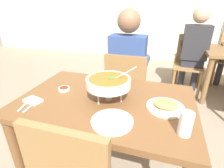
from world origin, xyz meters
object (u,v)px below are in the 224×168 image
(dining_table_main, at_px, (106,113))
(diner_main, at_px, (128,66))
(drink_glass, at_px, (185,125))
(curry_bowl, at_px, (108,83))
(appetizer_plate, at_px, (165,106))
(chair_bg_left, at_px, (189,60))
(rice_plate, at_px, (112,120))
(patron_bg_left, at_px, (195,47))
(chair_diner_main, at_px, (127,87))
(chair_bg_window, at_px, (194,54))
(sauce_dish, at_px, (64,89))

(dining_table_main, bearing_deg, diner_main, 90.00)
(diner_main, xyz_separation_m, drink_glass, (0.50, -0.94, 0.05))
(dining_table_main, xyz_separation_m, curry_bowl, (0.02, 0.00, 0.25))
(appetizer_plate, bearing_deg, chair_bg_left, 80.33)
(rice_plate, height_order, appetizer_plate, same)
(patron_bg_left, bearing_deg, chair_diner_main, -122.65)
(diner_main, bearing_deg, dining_table_main, -90.00)
(rice_plate, bearing_deg, dining_table_main, 116.95)
(diner_main, distance_m, curry_bowl, 0.73)
(chair_bg_window, bearing_deg, dining_table_main, -109.73)
(chair_bg_left, height_order, chair_bg_window, same)
(curry_bowl, relative_size, sauce_dish, 3.69)
(rice_plate, xyz_separation_m, drink_glass, (0.38, 0.02, 0.04))
(chair_diner_main, height_order, chair_bg_left, same)
(curry_bowl, xyz_separation_m, appetizer_plate, (0.38, -0.00, -0.11))
(chair_diner_main, xyz_separation_m, chair_bg_window, (0.86, 1.72, 0.00))
(chair_bg_left, xyz_separation_m, patron_bg_left, (0.03, -0.09, 0.24))
(appetizer_plate, bearing_deg, rice_plate, -139.35)
(dining_table_main, height_order, rice_plate, rice_plate)
(chair_bg_window, bearing_deg, curry_bowl, -109.29)
(chair_diner_main, xyz_separation_m, appetizer_plate, (0.40, -0.69, 0.25))
(chair_diner_main, relative_size, sauce_dish, 10.00)
(chair_bg_left, relative_size, patron_bg_left, 0.69)
(chair_bg_window, height_order, patron_bg_left, patron_bg_left)
(drink_glass, bearing_deg, rice_plate, -177.23)
(curry_bowl, height_order, chair_bg_left, curry_bowl)
(dining_table_main, distance_m, drink_glass, 0.58)
(chair_diner_main, relative_size, patron_bg_left, 0.69)
(sauce_dish, bearing_deg, curry_bowl, -5.39)
(sauce_dish, distance_m, chair_bg_left, 2.24)
(dining_table_main, distance_m, appetizer_plate, 0.43)
(sauce_dish, bearing_deg, chair_bg_left, 60.60)
(patron_bg_left, bearing_deg, curry_bowl, -111.63)
(curry_bowl, height_order, chair_bg_window, curry_bowl)
(curry_bowl, xyz_separation_m, patron_bg_left, (0.75, 1.89, -0.12))
(drink_glass, xyz_separation_m, chair_bg_left, (0.24, 2.20, -0.29))
(curry_bowl, relative_size, patron_bg_left, 0.25)
(chair_diner_main, xyz_separation_m, patron_bg_left, (0.77, 1.20, 0.24))
(drink_glass, bearing_deg, appetizer_plate, 114.11)
(chair_diner_main, bearing_deg, appetizer_plate, -59.67)
(dining_table_main, distance_m, sauce_dish, 0.38)
(appetizer_plate, relative_size, drink_glass, 1.85)
(curry_bowl, xyz_separation_m, chair_bg_window, (0.84, 2.41, -0.36))
(diner_main, xyz_separation_m, curry_bowl, (0.02, -0.72, 0.12))
(chair_diner_main, xyz_separation_m, chair_bg_left, (0.74, 1.29, 0.00))
(curry_bowl, bearing_deg, patron_bg_left, 68.37)
(sauce_dish, distance_m, drink_glass, 0.89)
(dining_table_main, distance_m, chair_diner_main, 0.70)
(chair_bg_window, bearing_deg, rice_plate, -105.62)
(appetizer_plate, bearing_deg, chair_diner_main, 120.33)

